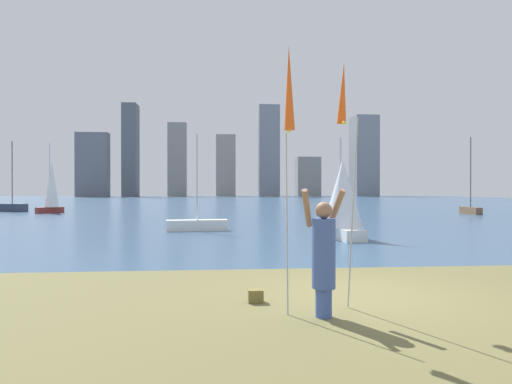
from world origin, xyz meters
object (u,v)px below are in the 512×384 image
object	(u,v)px
sailboat_4	(342,199)
sailboat_6	(12,207)
person	(324,254)
sailboat_1	(197,224)
kite_flag_right	(343,101)
sailboat_3	(51,187)
bag	(256,296)
sailboat_0	(471,209)
kite_flag_left	(289,94)

from	to	relation	value
sailboat_4	sailboat_6	world-z (taller)	sailboat_6
person	sailboat_1	size ratio (longest dim) A/B	0.43
person	kite_flag_right	xyz separation A→B (m)	(0.52, 0.76, 2.44)
person	sailboat_1	distance (m)	14.25
sailboat_3	bag	bearing A→B (deg)	-64.68
kite_flag_right	sailboat_0	world-z (taller)	sailboat_0
sailboat_4	sailboat_0	bearing A→B (deg)	47.43
sailboat_3	sailboat_6	distance (m)	5.10
sailboat_0	sailboat_4	world-z (taller)	sailboat_0
kite_flag_right	sailboat_6	world-z (taller)	sailboat_6
kite_flag_left	sailboat_6	size ratio (longest dim) A/B	0.68
sailboat_0	kite_flag_right	bearing A→B (deg)	-124.20
bag	sailboat_3	size ratio (longest dim) A/B	0.05
sailboat_0	sailboat_4	size ratio (longest dim) A/B	1.51
person	sailboat_3	distance (m)	33.67
sailboat_1	sailboat_4	xyz separation A→B (m)	(5.72, -3.76, 1.21)
sailboat_0	sailboat_1	size ratio (longest dim) A/B	1.32
sailboat_0	sailboat_6	distance (m)	37.20
kite_flag_right	sailboat_1	distance (m)	13.94
bag	sailboat_0	xyz separation A→B (m)	(18.62, 25.08, 0.28)
bag	sailboat_3	xyz separation A→B (m)	(-13.85, 29.28, 1.97)
bag	kite_flag_left	bearing A→B (deg)	-64.82
sailboat_3	person	bearing A→B (deg)	-63.92
person	kite_flag_left	world-z (taller)	kite_flag_left
person	sailboat_6	size ratio (longest dim) A/B	0.32
bag	sailboat_1	distance (m)	13.17
kite_flag_left	sailboat_6	bearing A→B (deg)	119.36
sailboat_0	sailboat_6	size ratio (longest dim) A/B	0.99
kite_flag_right	sailboat_1	size ratio (longest dim) A/B	0.90
kite_flag_right	person	bearing A→B (deg)	-124.15
sailboat_1	person	bearing A→B (deg)	-79.76
bag	sailboat_4	xyz separation A→B (m)	(4.13, 9.30, 1.42)
sailboat_3	kite_flag_right	bearing A→B (deg)	-62.54
person	bag	distance (m)	1.57
kite_flag_right	sailboat_6	size ratio (longest dim) A/B	0.67
bag	sailboat_0	world-z (taller)	sailboat_0
kite_flag_left	kite_flag_right	xyz separation A→B (m)	(1.03, 0.72, 0.06)
person	sailboat_4	xyz separation A→B (m)	(3.19, 10.25, 0.58)
kite_flag_left	bag	distance (m)	3.37
sailboat_3	kite_flag_left	bearing A→B (deg)	-64.68
person	sailboat_0	size ratio (longest dim) A/B	0.33
kite_flag_right	sailboat_6	distance (m)	37.53
kite_flag_right	sailboat_4	bearing A→B (deg)	74.23
person	kite_flag_left	size ratio (longest dim) A/B	0.47
kite_flag_right	sailboat_4	world-z (taller)	kite_flag_right
sailboat_1	sailboat_4	size ratio (longest dim) A/B	1.14
sailboat_1	sailboat_3	world-z (taller)	sailboat_3
sailboat_1	sailboat_3	size ratio (longest dim) A/B	0.80
sailboat_3	sailboat_6	world-z (taller)	sailboat_6
sailboat_0	sailboat_1	bearing A→B (deg)	-149.28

